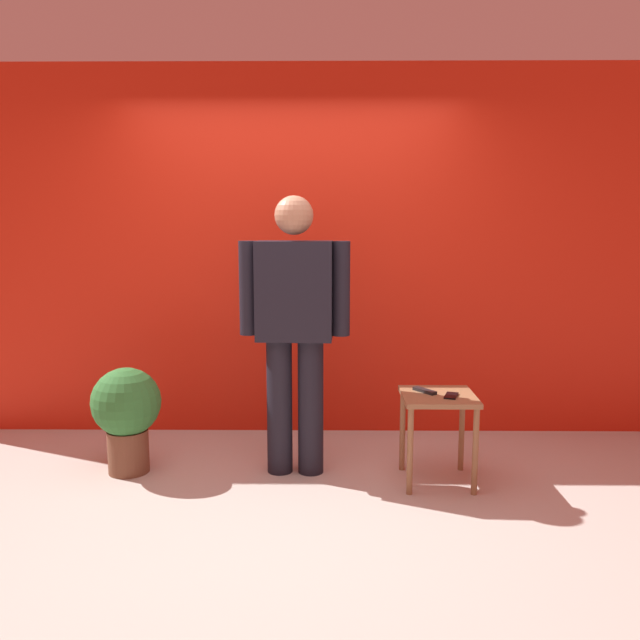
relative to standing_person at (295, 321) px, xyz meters
name	(u,v)px	position (x,y,z in m)	size (l,w,h in m)	color
ground_plane	(280,510)	(-0.06, -0.56, -0.99)	(12.00, 12.00, 0.00)	#B7B2A8
back_wall_red	(292,253)	(-0.06, 0.89, 0.38)	(5.76, 0.12, 2.74)	red
standing_person	(295,321)	(0.00, 0.00, 0.00)	(0.70, 0.26, 1.76)	black
side_table	(438,411)	(0.89, -0.15, -0.53)	(0.44, 0.44, 0.56)	olive
cell_phone	(451,396)	(0.95, -0.20, -0.42)	(0.07, 0.14, 0.01)	black
tv_remote	(425,391)	(0.81, -0.11, -0.42)	(0.04, 0.17, 0.02)	black
potted_plant	(127,411)	(-1.08, -0.02, -0.58)	(0.44, 0.44, 0.69)	brown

